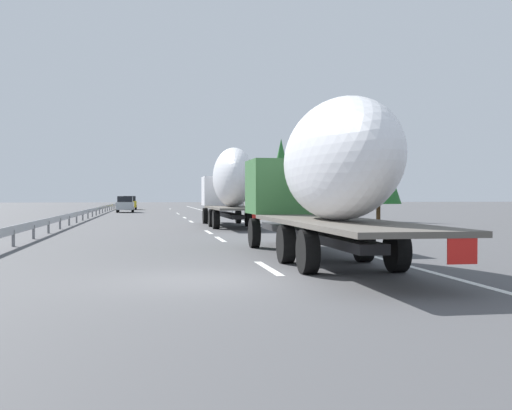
% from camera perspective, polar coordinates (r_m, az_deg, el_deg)
% --- Properties ---
extents(ground_plane, '(260.00, 260.00, 0.00)m').
position_cam_1_polar(ground_plane, '(53.81, -8.33, -1.13)').
color(ground_plane, '#4C4C4F').
extents(lane_stripe_0, '(3.20, 0.20, 0.01)m').
position_cam_1_polar(lane_stripe_0, '(16.15, 1.10, -5.66)').
color(lane_stripe_0, white).
rests_on(lane_stripe_0, ground_plane).
extents(lane_stripe_1, '(3.20, 0.20, 0.01)m').
position_cam_1_polar(lane_stripe_1, '(26.89, -3.22, -3.07)').
color(lane_stripe_1, white).
rests_on(lane_stripe_1, ground_plane).
extents(lane_stripe_2, '(3.20, 0.20, 0.01)m').
position_cam_1_polar(lane_stripe_2, '(32.18, -4.27, -2.43)').
color(lane_stripe_2, white).
rests_on(lane_stripe_2, ground_plane).
extents(lane_stripe_3, '(3.20, 0.20, 0.01)m').
position_cam_1_polar(lane_stripe_3, '(45.51, -5.83, -1.48)').
color(lane_stripe_3, white).
rests_on(lane_stripe_3, ground_plane).
extents(lane_stripe_4, '(3.20, 0.20, 0.01)m').
position_cam_1_polar(lane_stripe_4, '(53.67, -6.41, -1.13)').
color(lane_stripe_4, white).
rests_on(lane_stripe_4, ground_plane).
extents(lane_stripe_5, '(3.20, 0.20, 0.01)m').
position_cam_1_polar(lane_stripe_5, '(65.05, -6.96, -0.79)').
color(lane_stripe_5, white).
rests_on(lane_stripe_5, ground_plane).
extents(lane_stripe_6, '(3.20, 0.20, 0.01)m').
position_cam_1_polar(lane_stripe_6, '(67.32, -7.05, -0.74)').
color(lane_stripe_6, white).
rests_on(lane_stripe_6, ground_plane).
extents(lane_stripe_7, '(3.20, 0.20, 0.01)m').
position_cam_1_polar(lane_stripe_7, '(90.35, -7.70, -0.34)').
color(lane_stripe_7, white).
rests_on(lane_stripe_7, ground_plane).
extents(edge_line_right, '(110.00, 0.20, 0.01)m').
position_cam_1_polar(edge_line_right, '(59.17, -3.11, -0.95)').
color(edge_line_right, white).
rests_on(edge_line_right, ground_plane).
extents(truck_lead, '(12.38, 2.55, 4.59)m').
position_cam_1_polar(truck_lead, '(37.65, -2.30, 1.97)').
color(truck_lead, silver).
rests_on(truck_lead, ground_plane).
extents(truck_trailing, '(14.40, 2.55, 4.32)m').
position_cam_1_polar(truck_trailing, '(17.68, 6.09, 2.88)').
color(truck_trailing, '#387038').
rests_on(truck_trailing, ground_plane).
extents(car_silver_hatch, '(4.18, 1.85, 1.80)m').
position_cam_1_polar(car_silver_hatch, '(71.92, -11.63, 0.08)').
color(car_silver_hatch, '#ADB2B7').
rests_on(car_silver_hatch, ground_plane).
extents(car_yellow_coupe, '(4.50, 1.75, 1.82)m').
position_cam_1_polar(car_yellow_coupe, '(86.62, -11.22, 0.21)').
color(car_yellow_coupe, gold).
rests_on(car_yellow_coupe, ground_plane).
extents(road_sign, '(0.10, 0.90, 3.04)m').
position_cam_1_polar(road_sign, '(60.86, -2.15, 1.09)').
color(road_sign, gray).
rests_on(road_sign, ground_plane).
extents(tree_0, '(2.73, 2.73, 5.49)m').
position_cam_1_polar(tree_0, '(38.96, 10.91, 3.14)').
color(tree_0, '#472D19').
rests_on(tree_0, ground_plane).
extents(tree_1, '(2.48, 2.48, 7.48)m').
position_cam_1_polar(tree_1, '(62.67, 2.26, 3.37)').
color(tree_1, '#472D19').
rests_on(tree_1, ground_plane).
extents(tree_2, '(2.49, 2.49, 6.97)m').
position_cam_1_polar(tree_2, '(48.40, 7.95, 3.67)').
color(tree_2, '#472D19').
rests_on(tree_2, ground_plane).
extents(tree_3, '(2.56, 2.56, 7.18)m').
position_cam_1_polar(tree_3, '(96.32, -1.21, 2.26)').
color(tree_3, '#472D19').
rests_on(tree_3, ground_plane).
extents(tree_4, '(3.89, 3.89, 7.40)m').
position_cam_1_polar(tree_4, '(66.94, 2.94, 3.13)').
color(tree_4, '#472D19').
rests_on(tree_4, ground_plane).
extents(guardrail_median, '(94.00, 0.10, 0.76)m').
position_cam_1_polar(guardrail_median, '(56.99, -14.44, -0.46)').
color(guardrail_median, '#9EA0A5').
rests_on(guardrail_median, ground_plane).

